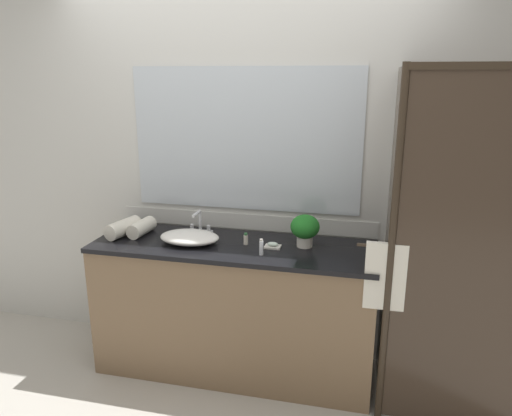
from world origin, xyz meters
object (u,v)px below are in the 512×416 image
amenity_bottle_shampoo (246,239)px  rolled_towel_near_edge (123,228)px  potted_plant (305,228)px  sink_basin (190,237)px  soap_dish (273,245)px  amenity_bottle_body_wash (261,247)px  rolled_towel_middle (142,228)px  faucet (200,226)px

amenity_bottle_shampoo → rolled_towel_near_edge: (-0.84, -0.02, 0.02)m
amenity_bottle_shampoo → potted_plant: bearing=7.3°
rolled_towel_near_edge → sink_basin: bearing=-3.8°
potted_plant → soap_dish: 0.23m
soap_dish → amenity_bottle_body_wash: (-0.04, -0.14, 0.03)m
rolled_towel_middle → soap_dish: bearing=-2.8°
amenity_bottle_body_wash → rolled_towel_near_edge: (-0.97, 0.14, 0.01)m
sink_basin → soap_dish: sink_basin is taller
faucet → rolled_towel_near_edge: (-0.48, -0.16, -0.00)m
rolled_towel_near_edge → rolled_towel_middle: 0.12m
faucet → soap_dish: size_ratio=1.70×
soap_dish → rolled_towel_near_edge: size_ratio=0.39×
faucet → amenity_bottle_body_wash: 0.57m
sink_basin → potted_plant: bearing=7.9°
rolled_towel_near_edge → amenity_bottle_body_wash: bearing=-7.9°
potted_plant → soap_dish: potted_plant is taller
sink_basin → amenity_bottle_body_wash: (0.49, -0.10, 0.01)m
soap_dish → rolled_towel_near_edge: bearing=-179.8°
faucet → potted_plant: potted_plant is taller
faucet → amenity_bottle_shampoo: size_ratio=2.25×
potted_plant → rolled_towel_near_edge: (-1.21, -0.07, -0.07)m
sink_basin → amenity_bottle_shampoo: bearing=8.5°
amenity_bottle_body_wash → rolled_towel_middle: size_ratio=0.43×
soap_dish → amenity_bottle_shampoo: (-0.18, 0.02, 0.02)m
sink_basin → amenity_bottle_shampoo: same height
amenity_bottle_shampoo → sink_basin: bearing=-171.5°
soap_dish → potted_plant: bearing=18.9°
amenity_bottle_body_wash → sink_basin: bearing=168.1°
faucet → soap_dish: (0.54, -0.16, -0.04)m
rolled_towel_near_edge → potted_plant: bearing=3.3°
potted_plant → amenity_bottle_body_wash: bearing=-138.7°
amenity_bottle_body_wash → rolled_towel_middle: 0.88m
potted_plant → amenity_bottle_shampoo: 0.38m
soap_dish → rolled_towel_middle: size_ratio=0.43×
sink_basin → rolled_towel_near_edge: 0.48m
amenity_bottle_body_wash → rolled_towel_middle: bearing=168.0°
potted_plant → rolled_towel_middle: size_ratio=0.88×
rolled_towel_near_edge → faucet: bearing=18.3°
amenity_bottle_shampoo → amenity_bottle_body_wash: bearing=-49.2°
sink_basin → faucet: bearing=90.0°
sink_basin → rolled_towel_near_edge: (-0.48, 0.03, 0.02)m
sink_basin → faucet: 0.19m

